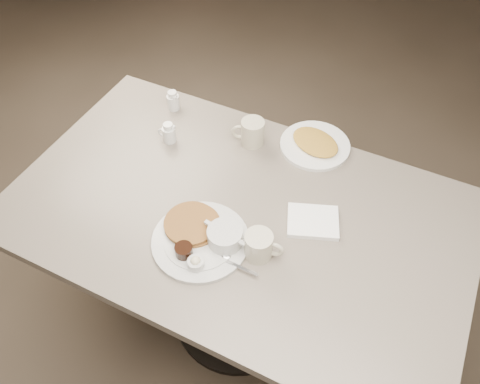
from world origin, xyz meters
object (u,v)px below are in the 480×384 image
at_px(main_plate, 204,237).
at_px(coffee_mug_far, 252,132).
at_px(hash_plate, 315,144).
at_px(diner_table, 238,239).
at_px(creamer_left, 169,133).
at_px(creamer_right, 173,101).
at_px(coffee_mug_near, 260,245).

height_order(main_plate, coffee_mug_far, coffee_mug_far).
xyz_separation_m(main_plate, coffee_mug_far, (-0.06, 0.46, 0.03)).
bearing_deg(hash_plate, diner_table, -107.72).
height_order(diner_table, creamer_left, creamer_left).
relative_size(creamer_left, creamer_right, 1.00).
bearing_deg(diner_table, coffee_mug_far, 106.93).
relative_size(coffee_mug_far, creamer_right, 1.63).
height_order(diner_table, main_plate, main_plate).
height_order(diner_table, coffee_mug_far, coffee_mug_far).
distance_m(diner_table, coffee_mug_far, 0.39).
bearing_deg(coffee_mug_far, hash_plate, 20.39).
bearing_deg(creamer_left, hash_plate, 22.43).
xyz_separation_m(diner_table, creamer_left, (-0.37, 0.18, 0.21)).
bearing_deg(coffee_mug_near, hash_plate, 91.16).
bearing_deg(hash_plate, creamer_left, -157.57).
bearing_deg(creamer_left, diner_table, -26.44).
bearing_deg(diner_table, main_plate, -103.91).
relative_size(diner_table, main_plate, 3.89).
bearing_deg(main_plate, creamer_right, 129.38).
bearing_deg(coffee_mug_near, coffee_mug_far, 117.92).
relative_size(diner_table, coffee_mug_far, 11.51).
bearing_deg(creamer_right, diner_table, -37.69).
height_order(diner_table, hash_plate, hash_plate).
xyz_separation_m(main_plate, coffee_mug_near, (0.17, 0.03, 0.02)).
bearing_deg(hash_plate, main_plate, -106.65).
distance_m(coffee_mug_near, creamer_right, 0.76).
relative_size(coffee_mug_far, hash_plate, 0.39).
xyz_separation_m(creamer_right, hash_plate, (0.58, 0.04, -0.02)).
distance_m(creamer_left, creamer_right, 0.19).
relative_size(coffee_mug_near, creamer_right, 1.59).
bearing_deg(main_plate, creamer_left, 134.38).
relative_size(coffee_mug_far, creamer_left, 1.63).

